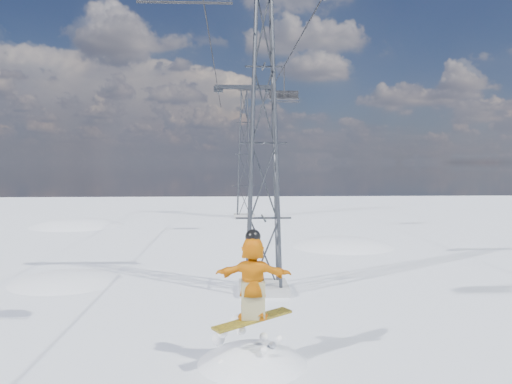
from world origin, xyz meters
TOP-DOWN VIEW (x-y plane):
  - lift_tower_near at (0.80, 8.00)m, footprint 5.20×1.80m
  - lift_tower_far at (0.80, 33.00)m, footprint 5.20×1.80m
  - haul_cables at (0.80, 19.50)m, footprint 4.46×51.00m
  - lift_chair_mid at (3.00, 21.45)m, footprint 1.85×0.53m

SIDE VIEW (x-z plane):
  - lift_tower_near at x=0.80m, z-range -0.24..11.18m
  - lift_tower_far at x=0.80m, z-range -0.24..11.18m
  - lift_chair_mid at x=3.00m, z-range 7.87..10.16m
  - haul_cables at x=0.80m, z-range 10.82..10.88m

